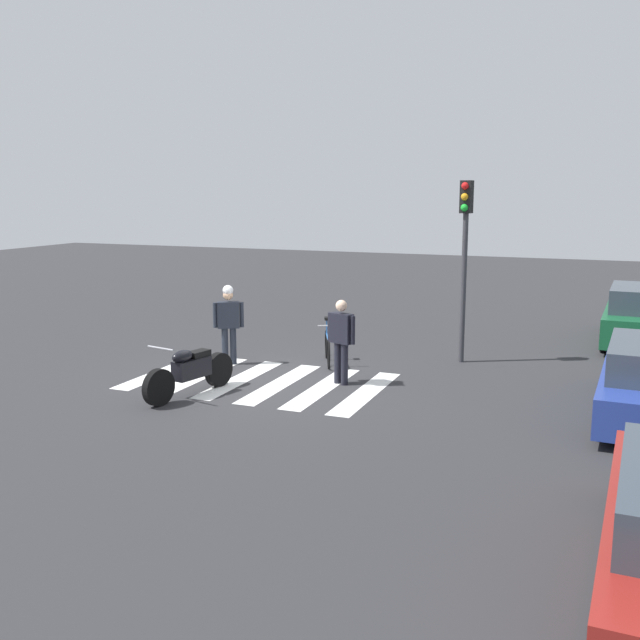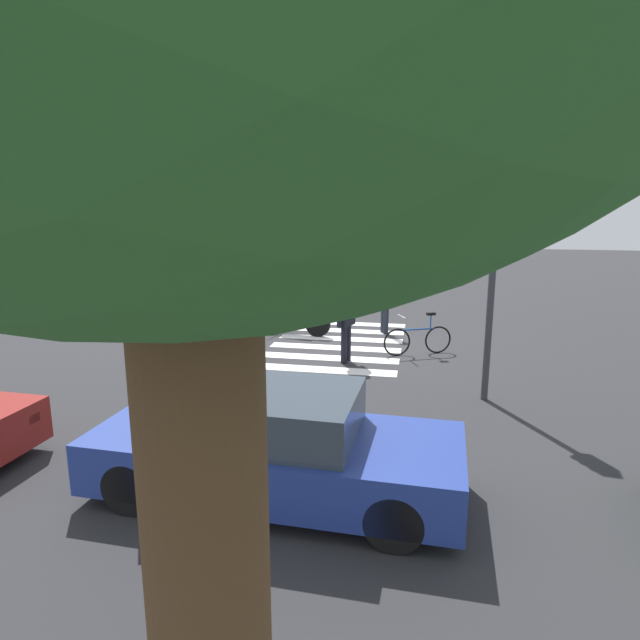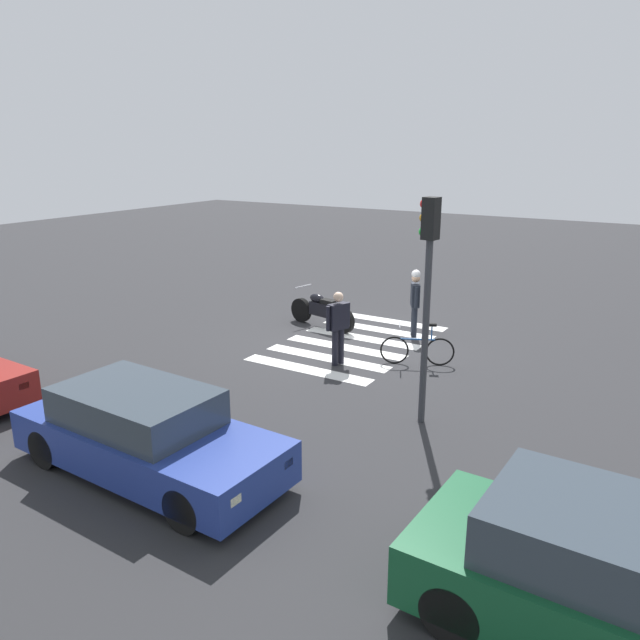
{
  "view_description": "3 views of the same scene",
  "coord_description": "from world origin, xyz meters",
  "px_view_note": "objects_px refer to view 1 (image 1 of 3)",
  "views": [
    {
      "loc": [
        12.78,
        6.45,
        3.81
      ],
      "look_at": [
        -0.3,
        1.18,
        1.29
      ],
      "focal_mm": 41.0,
      "sensor_mm": 36.0,
      "label": 1
    },
    {
      "loc": [
        -2.03,
        13.08,
        3.5
      ],
      "look_at": [
        0.13,
        1.72,
        0.96
      ],
      "focal_mm": 30.49,
      "sensor_mm": 36.0,
      "label": 2
    },
    {
      "loc": [
        -6.95,
        13.14,
        4.85
      ],
      "look_at": [
        0.02,
        1.63,
        0.99
      ],
      "focal_mm": 34.64,
      "sensor_mm": 36.0,
      "label": 3
    }
  ],
  "objects_px": {
    "officer_by_motorcycle": "(229,319)",
    "traffic_light_pole": "(465,241)",
    "officer_on_foot": "(341,336)",
    "leaning_bicycle": "(327,347)",
    "police_motorcycle": "(190,371)"
  },
  "relations": [
    {
      "from": "leaning_bicycle",
      "to": "officer_on_foot",
      "type": "xyz_separation_m",
      "value": [
        1.56,
        0.9,
        0.6
      ]
    },
    {
      "from": "leaning_bicycle",
      "to": "traffic_light_pole",
      "type": "distance_m",
      "value": 3.8
    },
    {
      "from": "police_motorcycle",
      "to": "traffic_light_pole",
      "type": "distance_m",
      "value": 6.6
    },
    {
      "from": "officer_by_motorcycle",
      "to": "traffic_light_pole",
      "type": "height_order",
      "value": "traffic_light_pole"
    },
    {
      "from": "police_motorcycle",
      "to": "leaning_bicycle",
      "type": "relative_size",
      "value": 1.45
    },
    {
      "from": "officer_on_foot",
      "to": "police_motorcycle",
      "type": "bearing_deg",
      "value": -51.94
    },
    {
      "from": "leaning_bicycle",
      "to": "traffic_light_pole",
      "type": "height_order",
      "value": "traffic_light_pole"
    },
    {
      "from": "leaning_bicycle",
      "to": "officer_by_motorcycle",
      "type": "distance_m",
      "value": 2.27
    },
    {
      "from": "traffic_light_pole",
      "to": "leaning_bicycle",
      "type": "bearing_deg",
      "value": -66.24
    },
    {
      "from": "police_motorcycle",
      "to": "traffic_light_pole",
      "type": "bearing_deg",
      "value": 137.75
    },
    {
      "from": "officer_on_foot",
      "to": "traffic_light_pole",
      "type": "xyz_separation_m",
      "value": [
        -2.77,
        1.84,
        1.74
      ]
    },
    {
      "from": "police_motorcycle",
      "to": "officer_on_foot",
      "type": "height_order",
      "value": "officer_on_foot"
    },
    {
      "from": "officer_on_foot",
      "to": "traffic_light_pole",
      "type": "bearing_deg",
      "value": 146.37
    },
    {
      "from": "police_motorcycle",
      "to": "leaning_bicycle",
      "type": "distance_m",
      "value": 3.68
    },
    {
      "from": "officer_by_motorcycle",
      "to": "traffic_light_pole",
      "type": "relative_size",
      "value": 0.44
    }
  ]
}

